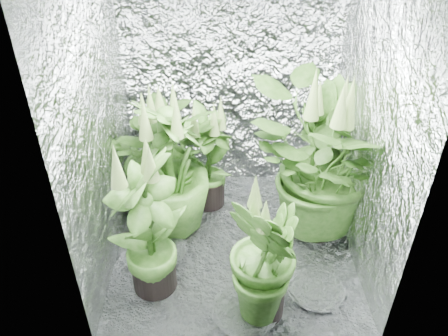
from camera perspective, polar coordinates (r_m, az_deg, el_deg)
name	(u,v)px	position (r m, az deg, el deg)	size (l,w,h in m)	color
ground	(233,242)	(3.14, 1.23, -9.60)	(1.60, 1.60, 0.00)	silver
walls	(235,115)	(2.56, 1.49, 6.90)	(1.62, 1.62, 2.00)	silver
plant_a	(165,154)	(3.21, -7.72, 1.87)	(0.98, 0.98, 1.00)	black
plant_b	(208,159)	(3.25, -2.13, 1.17)	(0.61, 0.61, 0.90)	black
plant_c	(320,152)	(3.24, 12.47, 2.04)	(0.56, 0.56, 1.08)	black
plant_d	(170,171)	(2.98, -7.05, -0.33)	(0.77, 0.77, 1.08)	black
plant_e	(324,164)	(2.97, 12.95, 0.45)	(1.26, 1.26, 1.19)	black
plant_f	(148,225)	(2.55, -9.86, -7.40)	(0.61, 0.61, 1.07)	black
plant_g	(265,259)	(2.43, 5.44, -11.76)	(0.56, 0.56, 0.94)	black
circulation_fan	(317,209)	(3.26, 12.01, -5.31)	(0.13, 0.29, 0.33)	black
plant_label	(274,279)	(2.51, 6.59, -14.25)	(0.05, 0.01, 0.08)	white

